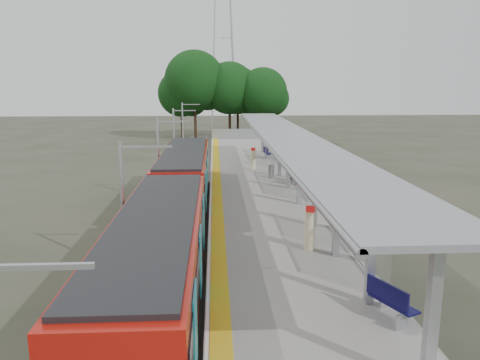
# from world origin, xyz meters

# --- Properties ---
(trackbed) EXTENTS (3.00, 70.00, 0.24)m
(trackbed) POSITION_xyz_m (-4.50, 20.00, 0.12)
(trackbed) COLOR #59544C
(trackbed) RESTS_ON ground
(platform) EXTENTS (6.00, 50.00, 1.00)m
(platform) POSITION_xyz_m (0.00, 20.00, 0.50)
(platform) COLOR gray
(platform) RESTS_ON ground
(tactile_strip) EXTENTS (0.60, 50.00, 0.02)m
(tactile_strip) POSITION_xyz_m (-2.55, 20.00, 1.01)
(tactile_strip) COLOR gold
(tactile_strip) RESTS_ON platform
(end_fence) EXTENTS (6.00, 0.10, 1.20)m
(end_fence) POSITION_xyz_m (0.00, 44.95, 1.60)
(end_fence) COLOR #9EA0A5
(end_fence) RESTS_ON platform
(train) EXTENTS (2.74, 27.60, 3.62)m
(train) POSITION_xyz_m (-4.50, 10.02, 2.05)
(train) COLOR black
(train) RESTS_ON ground
(canopy) EXTENTS (3.27, 38.00, 3.66)m
(canopy) POSITION_xyz_m (1.61, 16.19, 4.20)
(canopy) COLOR #9EA0A5
(canopy) RESTS_ON platform
(pylon) EXTENTS (8.00, 4.00, 38.00)m
(pylon) POSITION_xyz_m (-1.00, 73.00, 19.00)
(pylon) COLOR #9EA0A5
(pylon) RESTS_ON ground
(tree_cluster) EXTENTS (17.27, 10.46, 11.90)m
(tree_cluster) POSITION_xyz_m (-2.05, 53.02, 6.96)
(tree_cluster) COLOR #382316
(tree_cluster) RESTS_ON ground
(catenary_masts) EXTENTS (2.08, 48.16, 5.40)m
(catenary_masts) POSITION_xyz_m (-6.22, 19.00, 2.91)
(catenary_masts) COLOR #9EA0A5
(catenary_masts) RESTS_ON ground
(bench_near) EXTENTS (1.10, 1.62, 1.07)m
(bench_near) POSITION_xyz_m (2.29, 1.01, 1.56)
(bench_near) COLOR #100E46
(bench_near) RESTS_ON platform
(bench_mid) EXTENTS (0.93, 1.46, 0.96)m
(bench_mid) POSITION_xyz_m (2.62, 19.44, 1.51)
(bench_mid) COLOR #100E46
(bench_mid) RESTS_ON platform
(bench_far) EXTENTS (0.67, 1.51, 1.00)m
(bench_far) POSITION_xyz_m (2.00, 30.17, 1.53)
(bench_far) COLOR #100E46
(bench_far) RESTS_ON platform
(info_pillar_near) EXTENTS (0.41, 0.41, 1.84)m
(info_pillar_near) POSITION_xyz_m (1.11, 6.70, 1.80)
(info_pillar_near) COLOR beige
(info_pillar_near) RESTS_ON platform
(info_pillar_far) EXTENTS (0.39, 0.39, 1.71)m
(info_pillar_far) POSITION_xyz_m (0.31, 24.64, 1.74)
(info_pillar_far) COLOR beige
(info_pillar_far) RESTS_ON platform
(litter_bin) EXTENTS (0.46, 0.46, 0.91)m
(litter_bin) POSITION_xyz_m (1.33, 21.33, 1.45)
(litter_bin) COLOR #9EA0A5
(litter_bin) RESTS_ON platform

